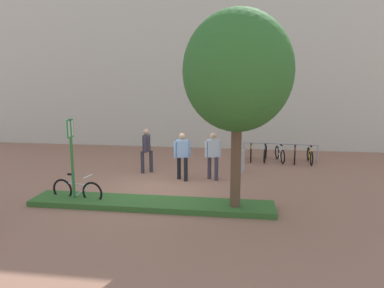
{
  "coord_description": "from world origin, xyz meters",
  "views": [
    {
      "loc": [
        2.68,
        -11.33,
        3.63
      ],
      "look_at": [
        0.89,
        1.17,
        1.32
      ],
      "focal_mm": 33.91,
      "sensor_mm": 36.0,
      "label": 1
    }
  ],
  "objects_px": {
    "bike_at_sign": "(77,191)",
    "bollard_steel": "(243,161)",
    "parking_sign_post": "(71,149)",
    "tree_sidewalk": "(238,72)",
    "bike_rack_cluster": "(280,154)",
    "person_shirt_blue": "(182,153)",
    "person_shirt_white": "(213,153)",
    "person_suited_dark": "(147,148)"
  },
  "relations": [
    {
      "from": "tree_sidewalk",
      "to": "person_shirt_white",
      "type": "distance_m",
      "value": 4.27
    },
    {
      "from": "tree_sidewalk",
      "to": "person_shirt_white",
      "type": "xyz_separation_m",
      "value": [
        -0.88,
        3.11,
        -2.8
      ]
    },
    {
      "from": "bike_rack_cluster",
      "to": "person_shirt_white",
      "type": "xyz_separation_m",
      "value": [
        -2.67,
        -3.29,
        0.64
      ]
    },
    {
      "from": "person_suited_dark",
      "to": "bike_rack_cluster",
      "type": "bearing_deg",
      "value": 26.72
    },
    {
      "from": "person_shirt_white",
      "to": "bike_at_sign",
      "type": "bearing_deg",
      "value": -141.66
    },
    {
      "from": "bollard_steel",
      "to": "person_shirt_white",
      "type": "distance_m",
      "value": 1.67
    },
    {
      "from": "bike_rack_cluster",
      "to": "bollard_steel",
      "type": "relative_size",
      "value": 3.56
    },
    {
      "from": "tree_sidewalk",
      "to": "person_shirt_white",
      "type": "bearing_deg",
      "value": 105.75
    },
    {
      "from": "person_shirt_blue",
      "to": "bike_rack_cluster",
      "type": "bearing_deg",
      "value": 43.11
    },
    {
      "from": "tree_sidewalk",
      "to": "bike_at_sign",
      "type": "distance_m",
      "value": 5.77
    },
    {
      "from": "bike_at_sign",
      "to": "person_shirt_blue",
      "type": "relative_size",
      "value": 0.97
    },
    {
      "from": "bike_at_sign",
      "to": "bollard_steel",
      "type": "bearing_deg",
      "value": 40.79
    },
    {
      "from": "bollard_steel",
      "to": "parking_sign_post",
      "type": "bearing_deg",
      "value": -139.24
    },
    {
      "from": "bike_rack_cluster",
      "to": "tree_sidewalk",
      "type": "bearing_deg",
      "value": -105.66
    },
    {
      "from": "bike_at_sign",
      "to": "bike_rack_cluster",
      "type": "relative_size",
      "value": 0.52
    },
    {
      "from": "bike_at_sign",
      "to": "person_suited_dark",
      "type": "relative_size",
      "value": 0.97
    },
    {
      "from": "bike_at_sign",
      "to": "person_suited_dark",
      "type": "xyz_separation_m",
      "value": [
        1.14,
        3.6,
        0.63
      ]
    },
    {
      "from": "bike_rack_cluster",
      "to": "person_shirt_blue",
      "type": "relative_size",
      "value": 1.86
    },
    {
      "from": "bollard_steel",
      "to": "person_shirt_blue",
      "type": "bearing_deg",
      "value": -146.73
    },
    {
      "from": "parking_sign_post",
      "to": "person_shirt_white",
      "type": "bearing_deg",
      "value": 38.35
    },
    {
      "from": "bollard_steel",
      "to": "person_shirt_white",
      "type": "relative_size",
      "value": 0.52
    },
    {
      "from": "bike_at_sign",
      "to": "bollard_steel",
      "type": "distance_m",
      "value": 6.36
    },
    {
      "from": "parking_sign_post",
      "to": "bike_at_sign",
      "type": "height_order",
      "value": "parking_sign_post"
    },
    {
      "from": "person_shirt_blue",
      "to": "person_shirt_white",
      "type": "height_order",
      "value": "same"
    },
    {
      "from": "bike_rack_cluster",
      "to": "person_shirt_blue",
      "type": "height_order",
      "value": "person_shirt_blue"
    },
    {
      "from": "bike_at_sign",
      "to": "bollard_steel",
      "type": "relative_size",
      "value": 1.85
    },
    {
      "from": "tree_sidewalk",
      "to": "bike_rack_cluster",
      "type": "height_order",
      "value": "tree_sidewalk"
    },
    {
      "from": "parking_sign_post",
      "to": "person_shirt_blue",
      "type": "bearing_deg",
      "value": 45.6
    },
    {
      "from": "parking_sign_post",
      "to": "person_shirt_white",
      "type": "distance_m",
      "value": 4.93
    },
    {
      "from": "tree_sidewalk",
      "to": "person_shirt_blue",
      "type": "xyz_separation_m",
      "value": [
        -1.95,
        2.89,
        -2.8
      ]
    },
    {
      "from": "bollard_steel",
      "to": "bike_at_sign",
      "type": "bearing_deg",
      "value": -139.21
    },
    {
      "from": "parking_sign_post",
      "to": "person_shirt_white",
      "type": "height_order",
      "value": "parking_sign_post"
    },
    {
      "from": "bike_at_sign",
      "to": "person_shirt_blue",
      "type": "xyz_separation_m",
      "value": [
        2.68,
        2.75,
        0.63
      ]
    },
    {
      "from": "parking_sign_post",
      "to": "tree_sidewalk",
      "type": "bearing_deg",
      "value": -0.92
    },
    {
      "from": "person_suited_dark",
      "to": "person_shirt_blue",
      "type": "bearing_deg",
      "value": -28.85
    },
    {
      "from": "tree_sidewalk",
      "to": "parking_sign_post",
      "type": "xyz_separation_m",
      "value": [
        -4.71,
        0.08,
        -2.16
      ]
    },
    {
      "from": "tree_sidewalk",
      "to": "bike_rack_cluster",
      "type": "distance_m",
      "value": 7.48
    },
    {
      "from": "bike_at_sign",
      "to": "bollard_steel",
      "type": "height_order",
      "value": "bollard_steel"
    },
    {
      "from": "parking_sign_post",
      "to": "bollard_steel",
      "type": "bearing_deg",
      "value": 40.76
    },
    {
      "from": "bollard_steel",
      "to": "person_shirt_blue",
      "type": "xyz_separation_m",
      "value": [
        -2.13,
        -1.4,
        0.53
      ]
    },
    {
      "from": "tree_sidewalk",
      "to": "person_suited_dark",
      "type": "xyz_separation_m",
      "value": [
        -3.49,
        3.73,
        -2.8
      ]
    },
    {
      "from": "tree_sidewalk",
      "to": "bike_rack_cluster",
      "type": "bearing_deg",
      "value": 74.34
    }
  ]
}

